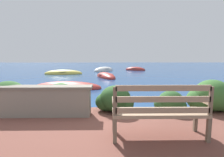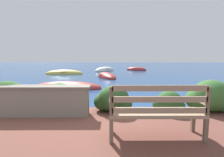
{
  "view_description": "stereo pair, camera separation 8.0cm",
  "coord_description": "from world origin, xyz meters",
  "px_view_note": "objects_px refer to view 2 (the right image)",
  "views": [
    {
      "loc": [
        0.54,
        -4.55,
        1.58
      ],
      "look_at": [
        0.67,
        3.66,
        0.53
      ],
      "focal_mm": 28.0,
      "sensor_mm": 36.0,
      "label": 1
    },
    {
      "loc": [
        0.62,
        -4.55,
        1.58
      ],
      "look_at": [
        0.67,
        3.66,
        0.53
      ],
      "focal_mm": 28.0,
      "sensor_mm": 36.0,
      "label": 2
    }
  ],
  "objects_px": {
    "rowboat_far": "(64,73)",
    "rowboat_outer": "(105,71)",
    "rowboat_nearest": "(68,87)",
    "rowboat_mid": "(106,77)",
    "rowboat_distant": "(136,70)",
    "mooring_buoy": "(109,95)",
    "park_bench": "(157,110)"
  },
  "relations": [
    {
      "from": "rowboat_far",
      "to": "mooring_buoy",
      "type": "bearing_deg",
      "value": -68.68
    },
    {
      "from": "park_bench",
      "to": "rowboat_distant",
      "type": "relative_size",
      "value": 0.63
    },
    {
      "from": "rowboat_outer",
      "to": "mooring_buoy",
      "type": "xyz_separation_m",
      "value": [
        0.59,
        -11.79,
        0.0
      ]
    },
    {
      "from": "rowboat_distant",
      "to": "mooring_buoy",
      "type": "relative_size",
      "value": 5.48
    },
    {
      "from": "park_bench",
      "to": "rowboat_outer",
      "type": "bearing_deg",
      "value": 90.43
    },
    {
      "from": "rowboat_distant",
      "to": "mooring_buoy",
      "type": "xyz_separation_m",
      "value": [
        -2.94,
        -12.91,
        0.01
      ]
    },
    {
      "from": "park_bench",
      "to": "rowboat_nearest",
      "type": "relative_size",
      "value": 0.45
    },
    {
      "from": "mooring_buoy",
      "to": "rowboat_nearest",
      "type": "bearing_deg",
      "value": 138.91
    },
    {
      "from": "rowboat_outer",
      "to": "park_bench",
      "type": "bearing_deg",
      "value": 41.15
    },
    {
      "from": "rowboat_mid",
      "to": "rowboat_far",
      "type": "relative_size",
      "value": 0.94
    },
    {
      "from": "rowboat_far",
      "to": "rowboat_distant",
      "type": "distance_m",
      "value": 8.18
    },
    {
      "from": "park_bench",
      "to": "mooring_buoy",
      "type": "bearing_deg",
      "value": 96.82
    },
    {
      "from": "rowboat_distant",
      "to": "mooring_buoy",
      "type": "distance_m",
      "value": 13.24
    },
    {
      "from": "park_bench",
      "to": "rowboat_nearest",
      "type": "bearing_deg",
      "value": 111.88
    },
    {
      "from": "rowboat_outer",
      "to": "rowboat_far",
      "type": "bearing_deg",
      "value": -12.34
    },
    {
      "from": "mooring_buoy",
      "to": "rowboat_outer",
      "type": "bearing_deg",
      "value": 92.88
    },
    {
      "from": "rowboat_mid",
      "to": "mooring_buoy",
      "type": "relative_size",
      "value": 6.96
    },
    {
      "from": "rowboat_far",
      "to": "rowboat_outer",
      "type": "relative_size",
      "value": 1.12
    },
    {
      "from": "park_bench",
      "to": "rowboat_far",
      "type": "bearing_deg",
      "value": 106.4
    },
    {
      "from": "rowboat_far",
      "to": "rowboat_outer",
      "type": "bearing_deg",
      "value": 37.83
    },
    {
      "from": "mooring_buoy",
      "to": "rowboat_mid",
      "type": "bearing_deg",
      "value": 92.5
    },
    {
      "from": "rowboat_mid",
      "to": "rowboat_distant",
      "type": "distance_m",
      "value": 7.33
    },
    {
      "from": "rowboat_mid",
      "to": "rowboat_outer",
      "type": "distance_m",
      "value": 5.48
    },
    {
      "from": "park_bench",
      "to": "rowboat_mid",
      "type": "bearing_deg",
      "value": 91.35
    },
    {
      "from": "rowboat_outer",
      "to": "rowboat_distant",
      "type": "xyz_separation_m",
      "value": [
        3.53,
        1.12,
        -0.01
      ]
    },
    {
      "from": "rowboat_nearest",
      "to": "rowboat_mid",
      "type": "height_order",
      "value": "rowboat_mid"
    },
    {
      "from": "mooring_buoy",
      "to": "rowboat_distant",
      "type": "bearing_deg",
      "value": 77.18
    },
    {
      "from": "rowboat_nearest",
      "to": "rowboat_mid",
      "type": "distance_m",
      "value": 4.85
    },
    {
      "from": "park_bench",
      "to": "rowboat_outer",
      "type": "xyz_separation_m",
      "value": [
        -1.4,
        15.77,
        -0.63
      ]
    },
    {
      "from": "rowboat_nearest",
      "to": "rowboat_outer",
      "type": "height_order",
      "value": "rowboat_outer"
    },
    {
      "from": "rowboat_nearest",
      "to": "rowboat_mid",
      "type": "xyz_separation_m",
      "value": [
        1.81,
        4.5,
        0.0
      ]
    },
    {
      "from": "rowboat_distant",
      "to": "rowboat_outer",
      "type": "bearing_deg",
      "value": -136.42
    }
  ]
}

